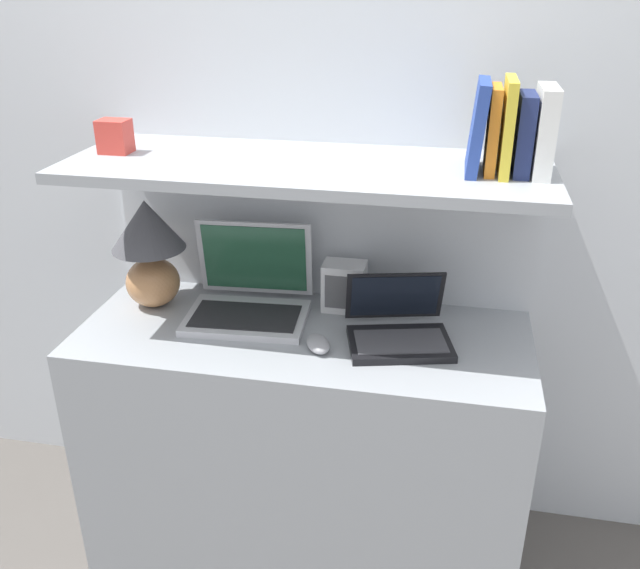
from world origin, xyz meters
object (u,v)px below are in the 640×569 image
(computer_mouse, at_px, (318,344))
(book_blue, at_px, (478,127))
(router_box, at_px, (344,286))
(shelf_gadget, at_px, (115,136))
(laptop_large, at_px, (249,297))
(table_lamp, at_px, (149,246))
(laptop_small, at_px, (398,329))
(book_yellow, at_px, (507,127))
(book_orange, at_px, (493,130))
(book_navy, at_px, (524,134))
(book_white, at_px, (544,131))

(computer_mouse, distance_m, book_blue, 0.67)
(router_box, height_order, shelf_gadget, shelf_gadget)
(laptop_large, relative_size, router_box, 2.48)
(computer_mouse, bearing_deg, table_lamp, 162.63)
(laptop_small, relative_size, book_yellow, 1.43)
(table_lamp, bearing_deg, book_blue, -1.39)
(computer_mouse, bearing_deg, book_orange, 20.10)
(table_lamp, relative_size, book_yellow, 1.46)
(book_navy, relative_size, book_yellow, 0.85)
(computer_mouse, bearing_deg, book_blue, 21.90)
(table_lamp, height_order, laptop_large, table_lamp)
(book_yellow, bearing_deg, book_navy, 0.00)
(laptop_small, bearing_deg, computer_mouse, -156.53)
(table_lamp, bearing_deg, laptop_large, -0.96)
(table_lamp, height_order, book_white, book_white)
(laptop_large, xyz_separation_m, book_white, (0.74, -0.02, 0.51))
(table_lamp, xyz_separation_m, book_yellow, (0.95, -0.02, 0.38))
(laptop_large, distance_m, book_navy, 0.86)
(laptop_small, height_order, shelf_gadget, shelf_gadget)
(computer_mouse, distance_m, router_box, 0.25)
(book_orange, bearing_deg, book_yellow, -0.00)
(book_navy, bearing_deg, book_white, 0.00)
(book_yellow, bearing_deg, book_orange, 180.00)
(book_white, distance_m, shelf_gadget, 1.09)
(book_white, bearing_deg, table_lamp, 178.81)
(laptop_large, bearing_deg, shelf_gadget, -177.24)
(table_lamp, relative_size, book_white, 1.57)
(laptop_small, distance_m, book_navy, 0.58)
(laptop_small, relative_size, book_blue, 1.46)
(book_white, relative_size, book_orange, 1.01)
(computer_mouse, height_order, book_navy, book_navy)
(computer_mouse, distance_m, book_navy, 0.72)
(table_lamp, xyz_separation_m, laptop_small, (0.73, -0.08, -0.15))
(table_lamp, xyz_separation_m, computer_mouse, (0.53, -0.17, -0.17))
(laptop_small, distance_m, book_orange, 0.56)
(computer_mouse, relative_size, book_white, 0.55)
(table_lamp, bearing_deg, computer_mouse, -17.37)
(laptop_large, height_order, book_yellow, book_yellow)
(shelf_gadget, bearing_deg, book_white, 0.00)
(computer_mouse, relative_size, book_blue, 0.52)
(laptop_small, height_order, book_white, book_white)
(book_blue, height_order, shelf_gadget, book_blue)
(book_navy, bearing_deg, computer_mouse, -162.82)
(router_box, xyz_separation_m, book_yellow, (0.40, -0.10, 0.50))
(book_white, relative_size, book_blue, 0.95)
(router_box, bearing_deg, table_lamp, -171.65)
(book_orange, relative_size, book_blue, 0.94)
(laptop_large, relative_size, book_blue, 1.65)
(laptop_large, xyz_separation_m, router_box, (0.26, 0.09, 0.02))
(router_box, xyz_separation_m, book_navy, (0.44, -0.10, 0.48))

